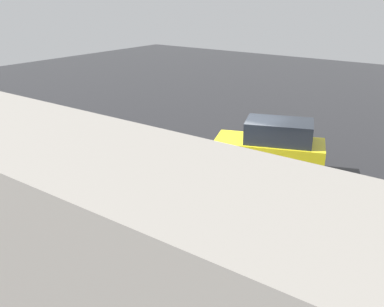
{
  "coord_description": "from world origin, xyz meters",
  "views": [
    {
      "loc": [
        -7.24,
        12.88,
        6.33
      ],
      "look_at": [
        1.23,
        1.32,
        0.9
      ],
      "focal_mm": 40.0,
      "sensor_mm": 36.0,
      "label": 1
    }
  ],
  "objects_px": {
    "pedestrian": "(99,156)",
    "sign_post": "(103,145)",
    "fire_hydrant": "(125,168)",
    "moving_hatchback": "(271,148)"
  },
  "relations": [
    {
      "from": "pedestrian",
      "to": "fire_hydrant",
      "type": "bearing_deg",
      "value": -166.01
    },
    {
      "from": "pedestrian",
      "to": "sign_post",
      "type": "relative_size",
      "value": 0.51
    },
    {
      "from": "fire_hydrant",
      "to": "sign_post",
      "type": "relative_size",
      "value": 0.33
    },
    {
      "from": "pedestrian",
      "to": "moving_hatchback",
      "type": "bearing_deg",
      "value": -143.94
    },
    {
      "from": "pedestrian",
      "to": "sign_post",
      "type": "xyz_separation_m",
      "value": [
        -1.09,
        0.76,
        0.9
      ]
    },
    {
      "from": "sign_post",
      "to": "fire_hydrant",
      "type": "bearing_deg",
      "value": -87.3
    },
    {
      "from": "pedestrian",
      "to": "sign_post",
      "type": "bearing_deg",
      "value": 144.94
    },
    {
      "from": "fire_hydrant",
      "to": "pedestrian",
      "type": "xyz_separation_m",
      "value": [
        1.04,
        0.26,
        0.28
      ]
    },
    {
      "from": "moving_hatchback",
      "to": "sign_post",
      "type": "xyz_separation_m",
      "value": [
        4.0,
        4.47,
        0.55
      ]
    },
    {
      "from": "moving_hatchback",
      "to": "sign_post",
      "type": "relative_size",
      "value": 1.77
    }
  ]
}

